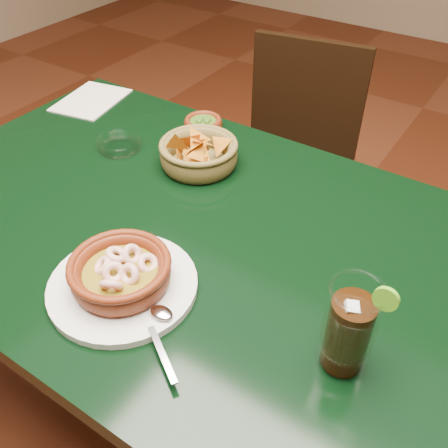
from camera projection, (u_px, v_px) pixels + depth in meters
The scene contains 9 objects.
ground at pixel (189, 411), 1.49m from camera, with size 7.00×7.00×0.00m, color #471C0C.
dining_table at pixel (175, 252), 1.07m from camera, with size 1.20×0.80×0.75m.
dining_chair at pixel (291, 164), 1.67m from camera, with size 0.45×0.45×0.85m.
shrimp_plate at pixel (121, 276), 0.84m from camera, with size 0.33×0.26×0.08m.
chip_basket at pixel (199, 154), 1.13m from camera, with size 0.21×0.21×0.11m.
guacamole_ramekin at pixel (203, 124), 1.26m from camera, with size 0.12×0.12×0.04m.
cola_drink at pixel (349, 329), 0.69m from camera, with size 0.16×0.16×0.18m.
glass_ashtray at pixel (119, 144), 1.20m from camera, with size 0.12×0.12×0.03m.
paper_menu at pixel (91, 100), 1.40m from camera, with size 0.19×0.23×0.00m.
Camera 1 is at (0.52, -0.59, 1.39)m, focal length 40.00 mm.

